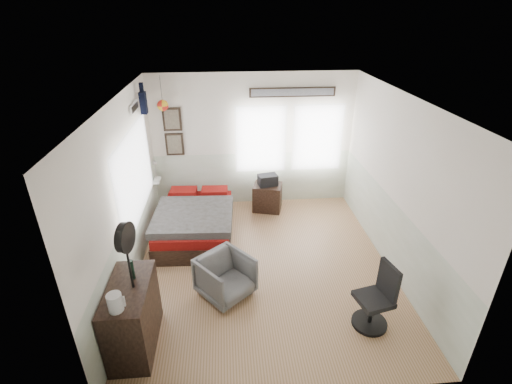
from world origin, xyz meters
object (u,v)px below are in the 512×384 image
at_px(armchair, 225,277).
at_px(task_chair, 376,301).
at_px(dresser, 133,316).
at_px(bed, 196,222).
at_px(nightstand, 267,197).

bearing_deg(armchair, task_chair, -60.57).
bearing_deg(dresser, task_chair, 1.24).
xyz_separation_m(armchair, task_chair, (1.93, -0.73, 0.06)).
bearing_deg(task_chair, bed, 123.27).
bearing_deg(bed, task_chair, -40.29).
bearing_deg(bed, dresser, -100.82).
bearing_deg(dresser, armchair, 35.46).
bearing_deg(armchair, nightstand, 30.36).
bearing_deg(nightstand, dresser, -106.68).
xyz_separation_m(dresser, task_chair, (3.05, 0.07, -0.07)).
distance_m(dresser, task_chair, 3.05).
distance_m(armchair, nightstand, 2.63).
bearing_deg(armchair, bed, 68.17).
bearing_deg(nightstand, bed, -133.31).
xyz_separation_m(bed, armchair, (0.52, -1.60, 0.03)).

